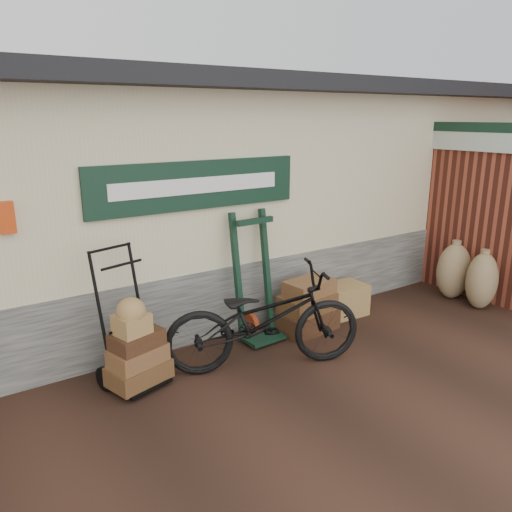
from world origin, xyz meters
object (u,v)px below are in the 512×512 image
Objects in this scene: bicycle at (264,314)px; wicker_hamper at (342,300)px; porter_trolley at (126,317)px; green_barrow at (255,277)px; suitcase_stack at (307,305)px.

wicker_hamper is at bearing -49.36° from bicycle.
wicker_hamper is 1.92m from bicycle.
green_barrow reaches higher than porter_trolley.
green_barrow is 0.73× the size of bicycle.
green_barrow reaches higher than bicycle.
suitcase_stack reaches higher than wicker_hamper.
porter_trolley is at bearing -177.96° from wicker_hamper.
porter_trolley is at bearing 179.60° from suitcase_stack.
bicycle reaches higher than wicker_hamper.
green_barrow reaches higher than wicker_hamper.
green_barrow is 2.36× the size of wicker_hamper.
bicycle is at bearing -36.12° from porter_trolley.
bicycle is at bearing -154.04° from suitcase_stack.
wicker_hamper is at bearing -13.30° from porter_trolley.
suitcase_stack is at bearing -18.92° from green_barrow.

